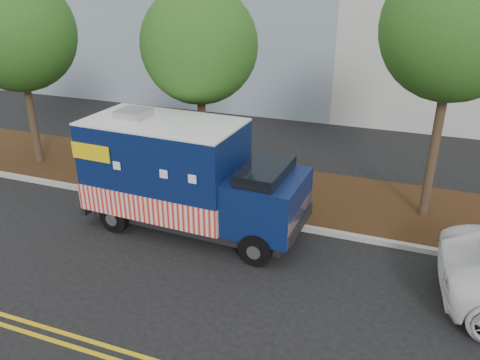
% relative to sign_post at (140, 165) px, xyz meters
% --- Properties ---
extents(ground, '(120.00, 120.00, 0.00)m').
position_rel_sign_post_xyz_m(ground, '(2.18, -1.58, -1.20)').
color(ground, black).
rests_on(ground, ground).
extents(curb, '(120.00, 0.18, 0.15)m').
position_rel_sign_post_xyz_m(curb, '(2.18, -0.18, -1.12)').
color(curb, '#9E9E99').
rests_on(curb, ground).
extents(mulch_strip, '(120.00, 4.00, 0.15)m').
position_rel_sign_post_xyz_m(mulch_strip, '(2.18, 1.92, -1.12)').
color(mulch_strip, black).
rests_on(mulch_strip, ground).
extents(centerline_near, '(120.00, 0.10, 0.01)m').
position_rel_sign_post_xyz_m(centerline_near, '(2.18, -6.03, -1.19)').
color(centerline_near, gold).
rests_on(centerline_near, ground).
extents(centerline_far, '(120.00, 0.10, 0.01)m').
position_rel_sign_post_xyz_m(centerline_far, '(2.18, -6.28, -1.19)').
color(centerline_far, gold).
rests_on(centerline_far, ground).
extents(tree_a, '(4.04, 4.04, 6.92)m').
position_rel_sign_post_xyz_m(tree_a, '(-5.28, 1.21, 3.69)').
color(tree_a, '#38281C').
rests_on(tree_a, ground).
extents(tree_b, '(3.57, 3.57, 6.56)m').
position_rel_sign_post_xyz_m(tree_b, '(1.54, 1.43, 3.56)').
color(tree_b, '#38281C').
rests_on(tree_b, ground).
extents(tree_c, '(3.83, 3.83, 7.43)m').
position_rel_sign_post_xyz_m(tree_c, '(8.58, 1.80, 4.30)').
color(tree_c, '#38281C').
rests_on(tree_c, ground).
extents(sign_post, '(0.06, 0.06, 2.40)m').
position_rel_sign_post_xyz_m(sign_post, '(0.00, 0.00, 0.00)').
color(sign_post, '#473828').
rests_on(sign_post, ground).
extents(food_truck, '(6.42, 2.66, 3.33)m').
position_rel_sign_post_xyz_m(food_truck, '(2.10, -1.11, 0.31)').
color(food_truck, black).
rests_on(food_truck, ground).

